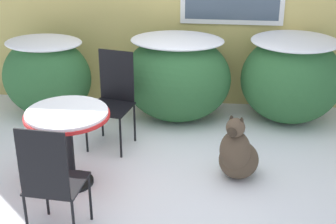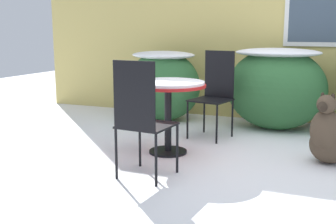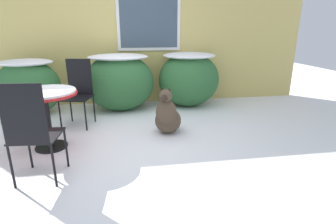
# 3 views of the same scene
# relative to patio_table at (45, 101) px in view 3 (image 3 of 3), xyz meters

# --- Properties ---
(ground_plane) EXTENTS (16.00, 16.00, 0.00)m
(ground_plane) POSITION_rel_patio_table_xyz_m (0.90, -0.01, -0.65)
(ground_plane) COLOR white
(house_wall) EXTENTS (8.00, 0.10, 2.98)m
(house_wall) POSITION_rel_patio_table_xyz_m (0.93, 2.19, 0.86)
(house_wall) COLOR tan
(house_wall) RESTS_ON ground_plane
(shrub_left) EXTENTS (1.11, 0.82, 1.02)m
(shrub_left) POSITION_rel_patio_table_xyz_m (-0.71, 1.56, -0.11)
(shrub_left) COLOR #2D6033
(shrub_left) RESTS_ON ground_plane
(shrub_middle) EXTENTS (1.31, 0.92, 1.09)m
(shrub_middle) POSITION_rel_patio_table_xyz_m (0.91, 1.59, -0.07)
(shrub_middle) COLOR #2D6033
(shrub_middle) RESTS_ON ground_plane
(shrub_right) EXTENTS (1.23, 1.08, 1.09)m
(shrub_right) POSITION_rel_patio_table_xyz_m (2.29, 1.70, -0.07)
(shrub_right) COLOR #2D6033
(shrub_right) RESTS_ON ground_plane
(patio_table) EXTENTS (0.81, 0.81, 0.79)m
(patio_table) POSITION_rel_patio_table_xyz_m (0.00, 0.00, 0.00)
(patio_table) COLOR black
(patio_table) RESTS_ON ground_plane
(patio_chair_near_table) EXTENTS (0.53, 0.53, 1.07)m
(patio_chair_near_table) POSITION_rel_patio_table_xyz_m (0.25, 0.89, -0.08)
(patio_chair_near_table) COLOR black
(patio_chair_near_table) RESTS_ON ground_plane
(patio_chair_far_side) EXTENTS (0.48, 0.48, 1.07)m
(patio_chair_far_side) POSITION_rel_patio_table_xyz_m (0.10, -0.85, -0.08)
(patio_chair_far_side) COLOR black
(patio_chair_far_side) RESTS_ON ground_plane
(dog) EXTENTS (0.52, 0.60, 0.73)m
(dog) POSITION_rel_patio_table_xyz_m (1.62, 0.25, -0.38)
(dog) COLOR #4C3D2D
(dog) RESTS_ON ground_plane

